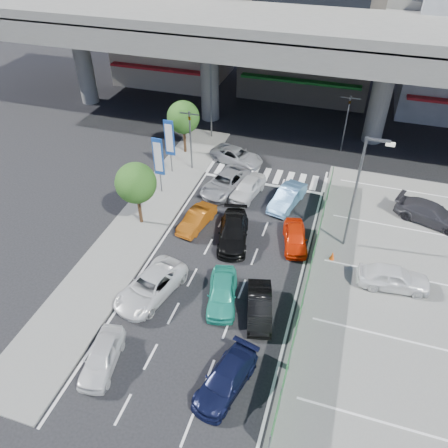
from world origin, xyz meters
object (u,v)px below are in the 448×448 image
(sedan_black_mid, at_px, (233,232))
(traffic_cone, at_px, (332,256))
(signboard_near, at_px, (158,158))
(tree_near, at_px, (136,183))
(minivan_navy_back, at_px, (226,379))
(taxi_teal_mid, at_px, (222,292))
(kei_truck_front_right, at_px, (287,197))
(street_lamp_right, at_px, (359,186))
(wagon_silver_front_left, at_px, (226,183))
(traffic_light_left, at_px, (190,126))
(tree_far, at_px, (183,117))
(sedan_white_front_mid, at_px, (248,188))
(crossing_wagon_silver, at_px, (237,156))
(van_white_back_left, at_px, (102,357))
(traffic_light_right, at_px, (348,110))
(street_lamp_left, at_px, (213,89))
(parked_sedan_dgrey, at_px, (430,213))
(taxi_orange_left, at_px, (197,219))
(hatch_black_mid_right, at_px, (259,306))
(sedan_white_mid_left, at_px, (151,286))
(taxi_orange_right, at_px, (295,237))
(signboard_far, at_px, (169,140))
(parked_sedan_white, at_px, (394,278))

(sedan_black_mid, relative_size, traffic_cone, 7.67)
(signboard_near, relative_size, tree_near, 0.98)
(minivan_navy_back, bearing_deg, tree_near, 146.75)
(minivan_navy_back, xyz_separation_m, taxi_teal_mid, (-1.84, 5.20, 0.08))
(sedan_black_mid, height_order, kei_truck_front_right, same)
(street_lamp_right, xyz_separation_m, wagon_silver_front_left, (-9.71, 3.86, -4.08))
(traffic_light_left, bearing_deg, tree_far, 122.62)
(wagon_silver_front_left, relative_size, sedan_white_front_mid, 1.23)
(sedan_black_mid, distance_m, crossing_wagon_silver, 10.36)
(street_lamp_right, distance_m, crossing_wagon_silver, 13.61)
(traffic_light_left, distance_m, van_white_back_left, 19.57)
(van_white_back_left, distance_m, sedan_black_mid, 11.83)
(traffic_light_right, height_order, sedan_black_mid, traffic_light_right)
(street_lamp_left, relative_size, sedan_white_front_mid, 1.98)
(street_lamp_left, xyz_separation_m, parked_sedan_dgrey, (18.85, -7.64, -4.00))
(street_lamp_right, height_order, taxi_orange_left, street_lamp_right)
(minivan_navy_back, bearing_deg, traffic_light_left, 129.65)
(street_lamp_right, height_order, wagon_silver_front_left, street_lamp_right)
(sedan_black_mid, xyz_separation_m, wagon_silver_front_left, (-2.33, 5.68, 0.00))
(taxi_teal_mid, relative_size, traffic_cone, 6.53)
(parked_sedan_dgrey, bearing_deg, traffic_light_left, 103.52)
(traffic_light_right, relative_size, taxi_teal_mid, 1.28)
(traffic_light_right, bearing_deg, minivan_navy_back, -96.51)
(hatch_black_mid_right, relative_size, wagon_silver_front_left, 0.77)
(van_white_back_left, height_order, hatch_black_mid_right, van_white_back_left)
(tree_near, relative_size, sedan_black_mid, 1.01)
(street_lamp_right, bearing_deg, sedan_black_mid, -166.18)
(signboard_near, bearing_deg, traffic_light_left, 75.98)
(parked_sedan_dgrey, bearing_deg, minivan_navy_back, 167.93)
(van_white_back_left, bearing_deg, traffic_light_right, 61.00)
(tree_near, xyz_separation_m, taxi_teal_mid, (7.75, -5.24, -2.70))
(sedan_white_mid_left, height_order, taxi_teal_mid, same)
(sedan_black_mid, bearing_deg, sedan_white_mid_left, -129.43)
(signboard_near, height_order, minivan_navy_back, signboard_near)
(hatch_black_mid_right, relative_size, traffic_cone, 6.19)
(signboard_near, bearing_deg, taxi_orange_right, -15.22)
(street_lamp_right, relative_size, taxi_teal_mid, 1.98)
(traffic_light_right, distance_m, street_lamp_right, 13.13)
(minivan_navy_back, bearing_deg, traffic_light_right, 97.63)
(minivan_navy_back, relative_size, sedan_white_front_mid, 1.04)
(signboard_far, bearing_deg, traffic_light_left, 35.70)
(street_lamp_right, height_order, street_lamp_left, same)
(parked_sedan_white, bearing_deg, taxi_teal_mid, 108.33)
(street_lamp_left, height_order, signboard_far, street_lamp_left)
(tree_far, height_order, traffic_cone, tree_far)
(sedan_white_mid_left, distance_m, kei_truck_front_right, 12.79)
(traffic_light_right, bearing_deg, wagon_silver_front_left, -131.33)
(street_lamp_left, height_order, sedan_white_mid_left, street_lamp_left)
(traffic_light_right, height_order, street_lamp_right, street_lamp_right)
(signboard_far, distance_m, van_white_back_left, 18.70)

